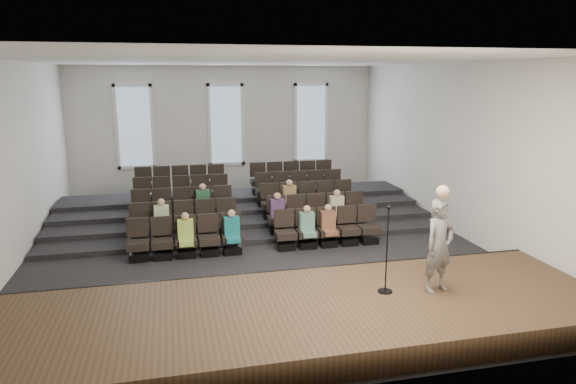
% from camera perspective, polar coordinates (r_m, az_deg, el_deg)
% --- Properties ---
extents(ground, '(14.00, 14.00, 0.00)m').
position_cam_1_polar(ground, '(14.49, -3.60, -5.80)').
color(ground, black).
rests_on(ground, ground).
extents(ceiling, '(12.00, 14.00, 0.02)m').
position_cam_1_polar(ceiling, '(13.73, -3.91, 14.42)').
color(ceiling, white).
rests_on(ceiling, ground).
extents(wall_back, '(12.00, 0.04, 5.00)m').
position_cam_1_polar(wall_back, '(20.80, -6.91, 6.89)').
color(wall_back, silver).
rests_on(wall_back, ground).
extents(wall_front, '(12.00, 0.04, 5.00)m').
position_cam_1_polar(wall_front, '(7.21, 5.36, -4.38)').
color(wall_front, silver).
rests_on(wall_front, ground).
extents(wall_left, '(0.04, 14.00, 5.00)m').
position_cam_1_polar(wall_left, '(14.24, -28.43, 2.70)').
color(wall_left, silver).
rests_on(wall_left, ground).
extents(wall_right, '(0.04, 14.00, 5.00)m').
position_cam_1_polar(wall_right, '(15.99, 18.13, 4.57)').
color(wall_right, silver).
rests_on(wall_right, ground).
extents(stage, '(11.80, 3.60, 0.50)m').
position_cam_1_polar(stage, '(9.77, 1.45, -13.79)').
color(stage, '#42311C').
rests_on(stage, ground).
extents(stage_lip, '(11.80, 0.06, 0.52)m').
position_cam_1_polar(stage_lip, '(11.33, -0.81, -9.87)').
color(stage_lip, black).
rests_on(stage_lip, ground).
extents(risers, '(11.80, 4.80, 0.60)m').
position_cam_1_polar(risers, '(17.44, -5.33, -1.93)').
color(risers, black).
rests_on(risers, ground).
extents(seating_rows, '(6.80, 4.70, 1.67)m').
position_cam_1_polar(seating_rows, '(15.75, -4.56, -1.70)').
color(seating_rows, black).
rests_on(seating_rows, ground).
extents(windows, '(8.44, 0.10, 3.24)m').
position_cam_1_polar(windows, '(20.71, -6.90, 7.42)').
color(windows, white).
rests_on(windows, wall_back).
extents(audience, '(5.45, 2.64, 1.10)m').
position_cam_1_polar(audience, '(14.48, -3.22, -2.51)').
color(audience, '#A4C44E').
rests_on(audience, seating_rows).
extents(speaker, '(0.76, 0.61, 1.83)m').
position_cam_1_polar(speaker, '(10.37, 16.45, -5.76)').
color(speaker, '#64625E').
rests_on(speaker, stage).
extents(mic_stand, '(0.29, 0.29, 1.74)m').
position_cam_1_polar(mic_stand, '(10.18, 10.85, -8.16)').
color(mic_stand, black).
rests_on(mic_stand, stage).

